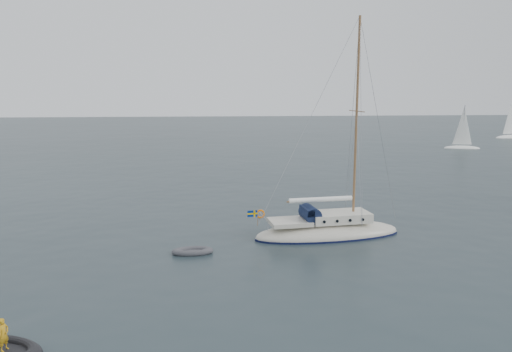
{
  "coord_description": "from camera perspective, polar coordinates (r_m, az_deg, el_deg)",
  "views": [
    {
      "loc": [
        -5.52,
        -29.4,
        9.76
      ],
      "look_at": [
        -2.85,
        0.0,
        4.57
      ],
      "focal_mm": 35.0,
      "sensor_mm": 36.0,
      "label": 1
    }
  ],
  "objects": [
    {
      "name": "distant_yacht_c",
      "position": [
        112.11,
        27.12,
        5.84
      ],
      "size": [
        6.77,
        3.61,
        8.98
      ],
      "rotation": [
        0.0,
        0.0,
        0.25
      ],
      "color": "white",
      "rests_on": "ground"
    },
    {
      "name": "ground",
      "position": [
        31.46,
        5.23,
        -8.15
      ],
      "size": [
        300.0,
        300.0,
        0.0
      ],
      "primitive_type": "plane",
      "color": "black",
      "rests_on": "ground"
    },
    {
      "name": "dinghy",
      "position": [
        30.43,
        -7.27,
        -8.52
      ],
      "size": [
        2.5,
        1.13,
        0.36
      ],
      "rotation": [
        0.0,
        0.0,
        0.06
      ],
      "color": "#444448",
      "rests_on": "ground"
    },
    {
      "name": "rib",
      "position": [
        21.83,
        -27.17,
        -17.1
      ],
      "size": [
        3.53,
        1.6,
        1.45
      ],
      "rotation": [
        0.0,
        0.0,
        -0.38
      ],
      "color": "black",
      "rests_on": "ground"
    },
    {
      "name": "sailboat",
      "position": [
        33.71,
        8.25,
        -4.97
      ],
      "size": [
        10.51,
        3.14,
        14.97
      ],
      "rotation": [
        0.0,
        0.0,
        0.12
      ],
      "color": "beige",
      "rests_on": "ground"
    },
    {
      "name": "distant_yacht_b",
      "position": [
        88.64,
        22.58,
        4.98
      ],
      "size": [
        5.71,
        3.04,
        7.56
      ],
      "rotation": [
        0.0,
        0.0,
        -0.25
      ],
      "color": "white",
      "rests_on": "ground"
    }
  ]
}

